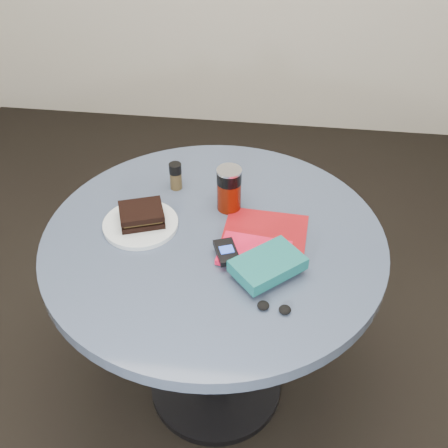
# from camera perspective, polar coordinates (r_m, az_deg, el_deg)

# --- Properties ---
(ground) EXTENTS (4.00, 4.00, 0.00)m
(ground) POSITION_cam_1_polar(r_m,az_deg,el_deg) (2.20, -0.81, -16.21)
(ground) COLOR black
(ground) RESTS_ON ground
(table) EXTENTS (1.00, 1.00, 0.75)m
(table) POSITION_cam_1_polar(r_m,az_deg,el_deg) (1.74, -0.98, -5.33)
(table) COLOR black
(table) RESTS_ON ground
(plate) EXTENTS (0.29, 0.29, 0.01)m
(plate) POSITION_cam_1_polar(r_m,az_deg,el_deg) (1.68, -8.47, -0.02)
(plate) COLOR white
(plate) RESTS_ON table
(sandwich) EXTENTS (0.16, 0.14, 0.04)m
(sandwich) POSITION_cam_1_polar(r_m,az_deg,el_deg) (1.67, -8.38, 0.94)
(sandwich) COLOR black
(sandwich) RESTS_ON plate
(soda_can) EXTENTS (0.09, 0.09, 0.14)m
(soda_can) POSITION_cam_1_polar(r_m,az_deg,el_deg) (1.69, 0.52, 3.58)
(soda_can) COLOR #5E1404
(soda_can) RESTS_ON table
(pepper_grinder) EXTENTS (0.05, 0.05, 0.09)m
(pepper_grinder) POSITION_cam_1_polar(r_m,az_deg,el_deg) (1.80, -4.93, 4.90)
(pepper_grinder) COLOR #44371D
(pepper_grinder) RESTS_ON table
(magazine) EXTENTS (0.25, 0.20, 0.00)m
(magazine) POSITION_cam_1_polar(r_m,az_deg,el_deg) (1.65, 4.22, -0.67)
(magazine) COLOR maroon
(magazine) RESTS_ON table
(red_book) EXTENTS (0.21, 0.15, 0.02)m
(red_book) POSITION_cam_1_polar(r_m,az_deg,el_deg) (1.56, 3.10, -2.94)
(red_book) COLOR red
(red_book) RESTS_ON magazine
(novel) EXTENTS (0.22, 0.21, 0.04)m
(novel) POSITION_cam_1_polar(r_m,az_deg,el_deg) (1.49, 4.47, -4.16)
(novel) COLOR #13595B
(novel) RESTS_ON red_book
(mp3_player) EXTENTS (0.09, 0.11, 0.02)m
(mp3_player) POSITION_cam_1_polar(r_m,az_deg,el_deg) (1.54, 0.26, -2.84)
(mp3_player) COLOR black
(mp3_player) RESTS_ON red_book
(headphones) EXTENTS (0.09, 0.04, 0.02)m
(headphones) POSITION_cam_1_polar(r_m,az_deg,el_deg) (1.43, 5.10, -8.45)
(headphones) COLOR black
(headphones) RESTS_ON table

